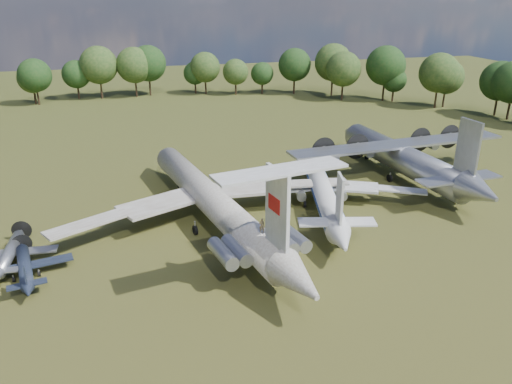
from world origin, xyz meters
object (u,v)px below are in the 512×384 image
object	(u,v)px
tu104_jet	(321,192)
person_on_il62	(262,225)
small_prop_northwest	(10,256)
an12_transport	(401,161)
il62_airliner	(212,205)
small_prop_west	(25,270)

from	to	relation	value
tu104_jet	person_on_il62	world-z (taller)	person_on_il62
tu104_jet	small_prop_northwest	bearing A→B (deg)	-156.33
tu104_jet	small_prop_northwest	world-z (taller)	tu104_jet
person_on_il62	an12_transport	bearing A→B (deg)	-135.27
il62_airliner	small_prop_northwest	world-z (taller)	il62_airliner
an12_transport	small_prop_northwest	bearing A→B (deg)	-170.51
small_prop_west	il62_airliner	bearing A→B (deg)	9.05
small_prop_northwest	tu104_jet	bearing A→B (deg)	13.06
small_prop_northwest	person_on_il62	distance (m)	27.50
il62_airliner	small_prop_northwest	bearing A→B (deg)	-179.95
small_prop_west	small_prop_northwest	bearing A→B (deg)	108.96
il62_airliner	small_prop_northwest	size ratio (longest dim) A/B	3.89
small_prop_northwest	an12_transport	bearing A→B (deg)	17.29
person_on_il62	small_prop_west	bearing A→B (deg)	-7.80
small_prop_northwest	il62_airliner	bearing A→B (deg)	14.29
tu104_jet	person_on_il62	xyz separation A→B (m)	(-12.80, -15.95, 3.89)
person_on_il62	tu104_jet	bearing A→B (deg)	-122.42
an12_transport	small_prop_west	size ratio (longest dim) A/B	3.18
an12_transport	small_prop_west	world-z (taller)	an12_transport
an12_transport	person_on_il62	world-z (taller)	person_on_il62
an12_transport	small_prop_northwest	world-z (taller)	an12_transport
il62_airliner	an12_transport	distance (m)	32.93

